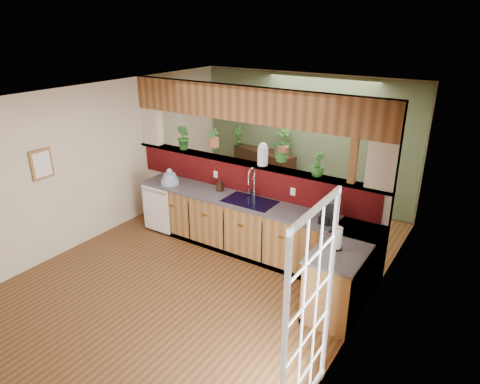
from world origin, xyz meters
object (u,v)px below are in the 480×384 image
Objects in this scene: soap_dispenser at (220,185)px; glass_jar at (263,154)px; paper_towel at (337,239)px; coffee_maker at (328,212)px; faucet at (252,181)px; dish_stack at (170,179)px; shelving_console at (264,173)px.

glass_jar reaches higher than soap_dispenser.
glass_jar is (-1.68, 1.06, 0.53)m from paper_towel.
soap_dispenser is 0.64× the size of coffee_maker.
faucet is 1.55× the size of coffee_maker.
paper_towel is 0.84× the size of glass_jar.
dish_stack is 0.97× the size of coffee_maker.
paper_towel is at bearing -25.82° from faucet.
glass_jar is at bearing 147.73° from paper_towel.
glass_jar is (0.05, 0.22, 0.40)m from faucet.
shelving_console is (-2.33, 2.30, -0.55)m from coffee_maker.
faucet reaches higher than dish_stack.
dish_stack is 2.84m from coffee_maker.
soap_dispenser is 2.46m from paper_towel.
coffee_maker is 0.77m from paper_towel.
paper_towel is at bearing -31.57° from shelving_console.
glass_jar is (0.65, 0.26, 0.57)m from soap_dispenser.
shelving_console is at bearing 132.66° from paper_towel.
dish_stack is 1.51× the size of soap_dispenser.
soap_dispenser is at bearing -158.10° from glass_jar.
glass_jar is (-1.29, 0.40, 0.52)m from coffee_maker.
shelving_console is (-1.05, 1.90, -1.08)m from glass_jar.
coffee_maker is at bearing 1.43° from dish_stack.
soap_dispenser is (-0.60, -0.04, -0.17)m from faucet.
shelving_console is at bearing 100.51° from soap_dispenser.
faucet reaches higher than coffee_maker.
faucet reaches higher than paper_towel.
coffee_maker is at bearing 120.78° from paper_towel.
faucet is 1.92m from paper_towel.
dish_stack reaches higher than soap_dispenser.
faucet is 0.46m from glass_jar.
soap_dispenser is at bearing 13.05° from dish_stack.
dish_stack is (-1.51, -0.25, -0.19)m from faucet.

